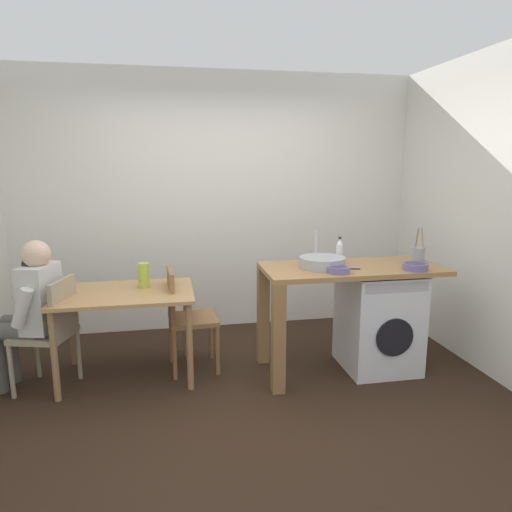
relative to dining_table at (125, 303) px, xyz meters
name	(u,v)px	position (x,y,z in m)	size (l,w,h in m)	color
ground_plane	(244,401)	(0.89, -0.60, -0.64)	(5.46, 5.46, 0.00)	black
wall_back	(217,203)	(0.89, 1.15, 0.71)	(4.60, 0.10, 2.70)	silver
dining_table	(125,303)	(0.00, 0.00, 0.00)	(1.10, 0.76, 0.74)	tan
chair_person_seat	(52,328)	(-0.55, -0.12, -0.14)	(0.49, 0.49, 0.90)	gray
chair_opposite	(184,313)	(0.48, 0.05, -0.14)	(0.43, 0.43, 0.90)	olive
seated_person	(31,307)	(-0.70, -0.08, 0.03)	(0.55, 0.54, 1.20)	#595651
kitchen_counter	(327,286)	(1.66, -0.22, 0.12)	(1.50, 0.68, 0.92)	#9E7042
washing_machine	(378,320)	(2.13, -0.22, -0.21)	(0.60, 0.61, 0.86)	silver
sink_basin	(322,262)	(1.61, -0.22, 0.32)	(0.38, 0.38, 0.09)	#9EA0A5
tap	(316,247)	(1.61, -0.04, 0.42)	(0.02, 0.02, 0.28)	#B2B2B7
bottle_tall_green	(339,252)	(1.80, -0.10, 0.38)	(0.06, 0.06, 0.23)	silver
mixing_bowl	(339,269)	(1.68, -0.42, 0.30)	(0.18, 0.18, 0.05)	slate
utensil_crock	(418,254)	(2.50, -0.17, 0.35)	(0.11, 0.11, 0.30)	gray
colander	(415,266)	(2.32, -0.44, 0.31)	(0.20, 0.20, 0.06)	slate
vase	(144,275)	(0.15, 0.10, 0.20)	(0.09, 0.09, 0.21)	#A8C63D
scissors	(351,269)	(1.82, -0.32, 0.28)	(0.15, 0.06, 0.01)	#B2B2B7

